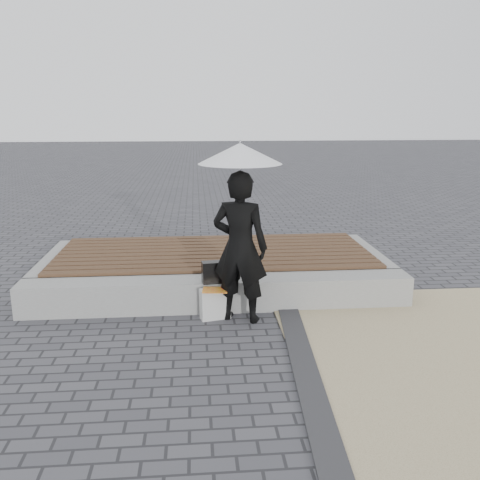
# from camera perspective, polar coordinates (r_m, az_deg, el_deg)

# --- Properties ---
(ground) EXTENTS (80.00, 80.00, 0.00)m
(ground) POSITION_cam_1_polar(r_m,az_deg,el_deg) (5.33, -1.62, -13.71)
(ground) COLOR #48474C
(ground) RESTS_ON ground
(edging_band) EXTENTS (0.61, 5.20, 0.04)m
(edging_band) POSITION_cam_1_polar(r_m,az_deg,el_deg) (4.98, 7.72, -15.74)
(edging_band) COLOR #303032
(edging_band) RESTS_ON ground
(seating_ledge) EXTENTS (5.00, 0.45, 0.40)m
(seating_ledge) POSITION_cam_1_polar(r_m,az_deg,el_deg) (6.71, -2.43, -5.84)
(seating_ledge) COLOR #9C9C97
(seating_ledge) RESTS_ON ground
(timber_platform) EXTENTS (5.00, 2.00, 0.40)m
(timber_platform) POSITION_cam_1_polar(r_m,az_deg,el_deg) (7.85, -2.82, -2.88)
(timber_platform) COLOR #9B9A96
(timber_platform) RESTS_ON ground
(timber_decking) EXTENTS (4.60, 2.00, 0.04)m
(timber_decking) POSITION_cam_1_polar(r_m,az_deg,el_deg) (7.79, -2.84, -1.33)
(timber_decking) COLOR brown
(timber_decking) RESTS_ON timber_platform
(woman) EXTENTS (0.77, 0.64, 1.82)m
(woman) POSITION_cam_1_polar(r_m,az_deg,el_deg) (6.13, -0.00, -0.81)
(woman) COLOR black
(woman) RESTS_ON ground
(parasol) EXTENTS (0.96, 0.96, 1.23)m
(parasol) POSITION_cam_1_polar(r_m,az_deg,el_deg) (5.94, -0.00, 9.49)
(parasol) COLOR #A9A9AE
(parasol) RESTS_ON ground
(handbag) EXTENTS (0.40, 0.19, 0.27)m
(handbag) POSITION_cam_1_polar(r_m,az_deg,el_deg) (6.45, -2.47, -3.52)
(handbag) COLOR black
(handbag) RESTS_ON seating_ledge
(canvas_tote) EXTENTS (0.39, 0.23, 0.38)m
(canvas_tote) POSITION_cam_1_polar(r_m,az_deg,el_deg) (6.39, -2.74, -7.00)
(canvas_tote) COLOR #B8B8B4
(canvas_tote) RESTS_ON ground
(magazine) EXTENTS (0.32, 0.25, 0.01)m
(magazine) POSITION_cam_1_polar(r_m,az_deg,el_deg) (6.27, -2.75, -5.51)
(magazine) COLOR red
(magazine) RESTS_ON canvas_tote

